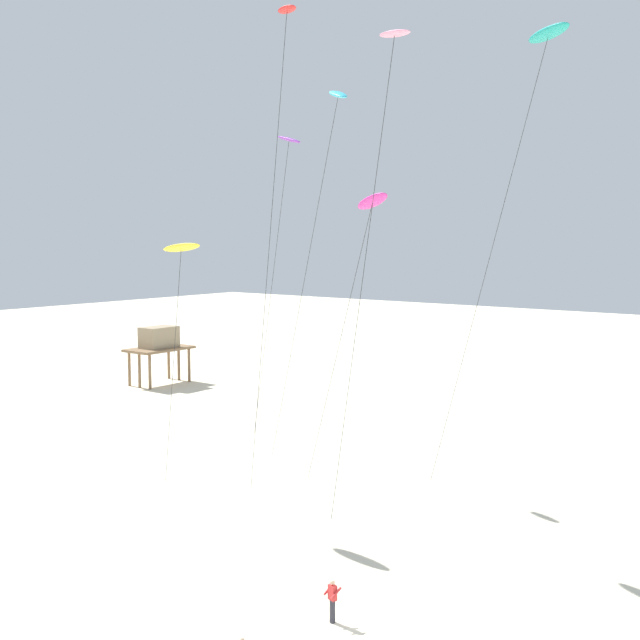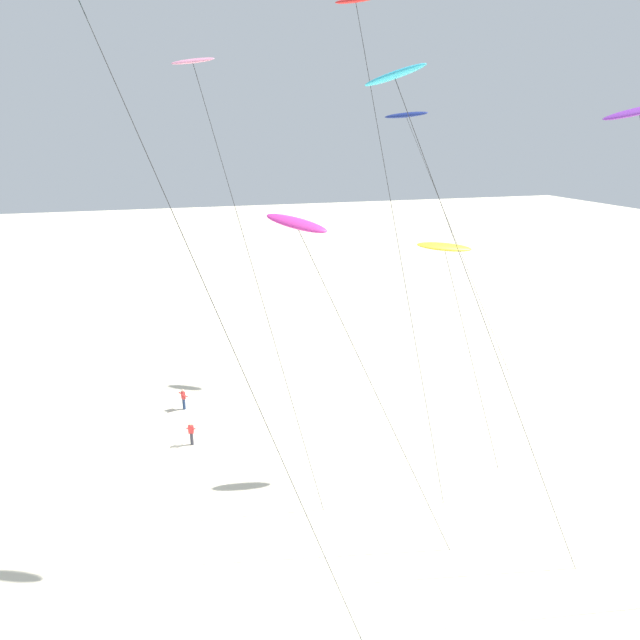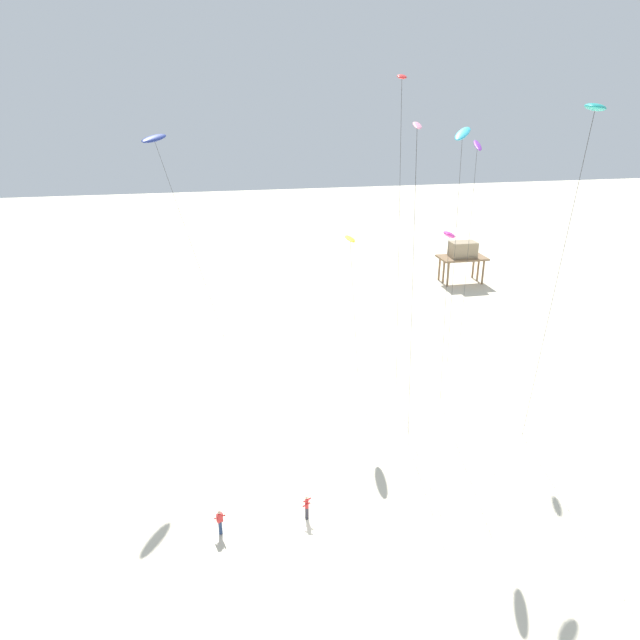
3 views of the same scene
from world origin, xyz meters
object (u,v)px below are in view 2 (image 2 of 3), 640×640
Objects in this scene: kite_yellow at (445,248)px; kite_navy at (407,117)px; kite_red at (359,21)px; kite_cyan at (398,83)px; kite_flyer_middle at (183,399)px; kite_magenta at (298,226)px; kite_flyer_nearest at (191,433)px; kite_pink at (199,83)px.

kite_yellow is 16.43m from kite_navy.
kite_cyan is (4.32, 0.05, -2.86)m from kite_red.
kite_yellow reaches higher than kite_flyer_middle.
kite_magenta is 10.02× the size of kite_flyer_nearest.
kite_flyer_nearest is at bearing -166.03° from kite_pink.
kite_magenta reaches higher than kite_yellow.
kite_flyer_nearest is at bearing -66.31° from kite_navy.
kite_cyan reaches higher than kite_flyer_nearest.
kite_pink is 9.10m from kite_cyan.
kite_pink reaches higher than kite_cyan.
kite_pink is at bearing 13.97° from kite_flyer_nearest.
kite_yellow is 11.46m from kite_cyan.
kite_navy is at bearing 130.46° from kite_pink.
kite_magenta is at bearing -55.64° from kite_red.
kite_yellow is at bearing -15.29° from kite_navy.
kite_pink is at bearing -101.67° from kite_red.
kite_flyer_nearest is (-6.14, -14.46, -12.86)m from kite_yellow.
kite_red reaches higher than kite_magenta.
kite_navy is at bearing 143.78° from kite_magenta.
kite_cyan is at bearing 0.64° from kite_red.
kite_magenta is 0.66× the size of kite_red.
kite_pink is 22.03m from kite_flyer_nearest.
kite_flyer_nearest is (-6.27, -1.56, -21.06)m from kite_pink.
kite_pink is 22.07m from kite_navy.
kite_magenta is at bearing 42.42° from kite_pink.
kite_flyer_middle is (-17.28, -8.85, -20.75)m from kite_cyan.
kite_flyer_middle is at bearing -171.03° from kite_pink.
kite_flyer_middle is at bearing -160.90° from kite_magenta.
kite_flyer_nearest is at bearing -153.40° from kite_magenta.
kite_magenta is at bearing 26.60° from kite_flyer_nearest.
kite_red is 1.18× the size of kite_navy.
kite_yellow is at bearing 67.00° from kite_flyer_nearest.
kite_yellow is 8.55× the size of kite_flyer_nearest.
kite_red reaches higher than kite_yellow.
kite_cyan is at bearing 61.24° from kite_magenta.
kite_navy reaches higher than kite_magenta.
kite_red is (-2.38, 3.49, 8.48)m from kite_magenta.
kite_navy is 12.96× the size of kite_flyer_middle.
kite_magenta is 10.02× the size of kite_flyer_middle.
kite_red reaches higher than kite_pink.
kite_navy is at bearing 113.69° from kite_flyer_nearest.
kite_yellow is 0.62× the size of kite_pink.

